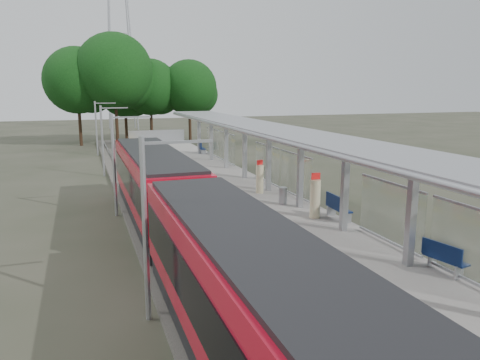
% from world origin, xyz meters
% --- Properties ---
extents(trackbed, '(3.00, 70.00, 0.24)m').
position_xyz_m(trackbed, '(-4.50, 20.00, 0.12)').
color(trackbed, '#59544C').
rests_on(trackbed, ground).
extents(platform, '(6.00, 50.00, 1.00)m').
position_xyz_m(platform, '(0.00, 20.00, 0.50)').
color(platform, gray).
rests_on(platform, ground).
extents(tactile_strip, '(0.60, 50.00, 0.02)m').
position_xyz_m(tactile_strip, '(-2.55, 20.00, 1.01)').
color(tactile_strip, yellow).
rests_on(tactile_strip, platform).
extents(end_fence, '(6.00, 0.10, 1.20)m').
position_xyz_m(end_fence, '(0.00, 44.95, 1.60)').
color(end_fence, '#9EA0A5').
rests_on(end_fence, platform).
extents(train, '(2.74, 27.60, 3.62)m').
position_xyz_m(train, '(-4.50, 10.10, 2.05)').
color(train, black).
rests_on(train, ground).
extents(canopy, '(3.27, 38.00, 3.66)m').
position_xyz_m(canopy, '(1.61, 16.19, 4.20)').
color(canopy, '#9EA0A5').
rests_on(canopy, platform).
extents(pylon, '(8.00, 4.00, 38.00)m').
position_xyz_m(pylon, '(-1.00, 73.00, 19.00)').
color(pylon, '#9EA0A5').
rests_on(pylon, ground).
extents(tree_cluster, '(20.42, 12.20, 12.91)m').
position_xyz_m(tree_cluster, '(-2.30, 52.06, 7.46)').
color(tree_cluster, '#382316').
rests_on(tree_cluster, ground).
extents(catenary_masts, '(2.08, 48.16, 5.40)m').
position_xyz_m(catenary_masts, '(-6.22, 19.00, 2.91)').
color(catenary_masts, '#9EA0A5').
rests_on(catenary_masts, ground).
extents(bench_near, '(0.71, 1.49, 0.98)m').
position_xyz_m(bench_near, '(2.62, 5.12, 1.52)').
color(bench_near, navy).
rests_on(bench_near, platform).
extents(bench_mid, '(0.57, 1.63, 1.10)m').
position_xyz_m(bench_mid, '(2.60, 11.53, 1.58)').
color(bench_mid, navy).
rests_on(bench_mid, platform).
extents(bench_far, '(0.53, 1.48, 0.99)m').
position_xyz_m(bench_far, '(2.18, 34.03, 1.52)').
color(bench_far, navy).
rests_on(bench_far, platform).
extents(info_pillar_near, '(0.46, 0.46, 2.03)m').
position_xyz_m(info_pillar_near, '(1.81, 12.09, 1.88)').
color(info_pillar_near, beige).
rests_on(info_pillar_near, platform).
extents(info_pillar_far, '(0.41, 0.41, 1.83)m').
position_xyz_m(info_pillar_far, '(1.31, 17.56, 1.80)').
color(info_pillar_far, beige).
rests_on(info_pillar_far, platform).
extents(litter_bin, '(0.53, 0.53, 0.85)m').
position_xyz_m(litter_bin, '(1.47, 14.81, 1.43)').
color(litter_bin, '#9EA0A5').
rests_on(litter_bin, platform).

